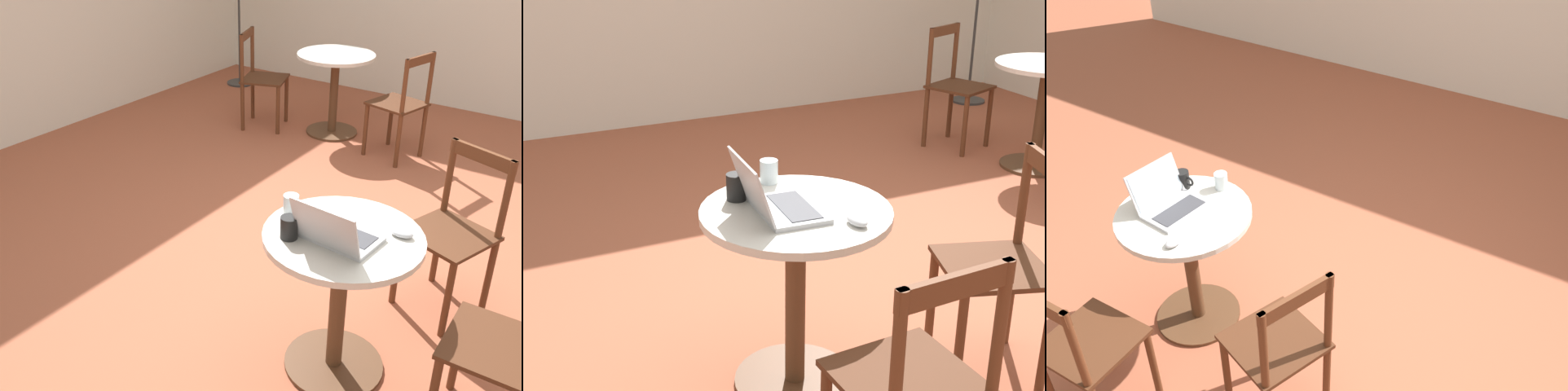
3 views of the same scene
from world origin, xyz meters
TOP-DOWN VIEW (x-y plane):
  - ground_plane at (0.00, 0.00)m, footprint 16.00×16.00m
  - cafe_table_near at (-0.75, -0.44)m, footprint 0.69×0.69m
  - cafe_table_mid at (1.86, 1.04)m, footprint 0.69×0.69m
  - chair_near_front at (-0.73, -1.16)m, footprint 0.40×0.40m
  - chair_near_right at (0.00, -0.69)m, footprint 0.49×0.49m
  - chair_mid_back at (1.63, 1.69)m, footprint 0.50×0.50m
  - chair_mid_front at (1.69, 0.32)m, footprint 0.47×0.47m
  - laptop at (-0.83, -0.45)m, footprint 0.30×0.32m
  - mouse at (-0.62, -0.64)m, footprint 0.06×0.10m
  - mug at (-0.90, -0.27)m, footprint 0.11×0.07m
  - drinking_glass at (-0.73, -0.16)m, footprint 0.07×0.07m

SIDE VIEW (x-z plane):
  - ground_plane at x=0.00m, z-range 0.00..0.00m
  - chair_near_front at x=-0.73m, z-range 0.01..0.90m
  - chair_near_right at x=0.00m, z-range 0.01..0.90m
  - chair_mid_back at x=1.63m, z-range 0.01..0.90m
  - chair_mid_front at x=1.69m, z-range 0.01..0.90m
  - cafe_table_near at x=-0.75m, z-range 0.15..0.89m
  - cafe_table_mid at x=1.86m, z-range 0.15..0.89m
  - mouse at x=-0.62m, z-range 0.74..0.77m
  - laptop at x=-0.83m, z-range 0.68..0.89m
  - drinking_glass at x=-0.73m, z-range 0.74..0.83m
  - mug at x=-0.90m, z-range 0.74..0.84m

